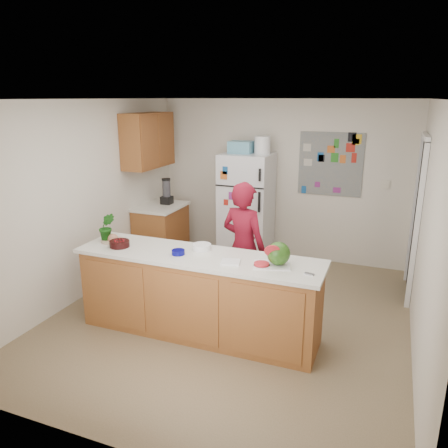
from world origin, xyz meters
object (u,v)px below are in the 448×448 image
at_px(refrigerator, 246,208).
at_px(person, 244,247).
at_px(cherry_bowl, 120,244).
at_px(watermelon, 278,254).

xyz_separation_m(refrigerator, person, (0.51, -1.65, -0.05)).
distance_m(refrigerator, person, 1.73).
bearing_deg(cherry_bowl, refrigerator, 74.88).
bearing_deg(refrigerator, person, -72.70).
bearing_deg(watermelon, person, 129.82).
height_order(person, watermelon, person).
distance_m(person, cherry_bowl, 1.44).
height_order(watermelon, cherry_bowl, watermelon).
bearing_deg(person, refrigerator, -58.01).
bearing_deg(refrigerator, watermelon, -64.77).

